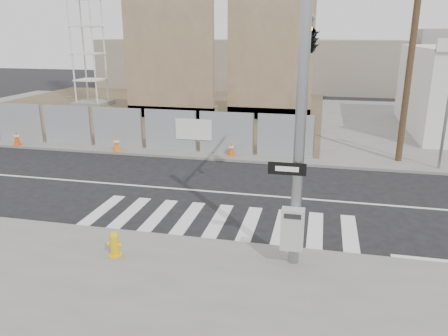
% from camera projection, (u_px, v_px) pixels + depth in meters
% --- Properties ---
extents(ground, '(100.00, 100.00, 0.00)m').
position_uv_depth(ground, '(234.00, 193.00, 16.10)').
color(ground, black).
rests_on(ground, ground).
extents(sidewalk_far, '(50.00, 20.00, 0.12)m').
position_uv_depth(sidewalk_far, '(276.00, 121.00, 29.12)').
color(sidewalk_far, slate).
rests_on(sidewalk_far, ground).
extents(signal_pole, '(0.96, 5.87, 7.00)m').
position_uv_depth(signal_pole, '(308.00, 66.00, 12.25)').
color(signal_pole, gray).
rests_on(signal_pole, sidewalk_near).
extents(chain_link_fence, '(24.60, 0.04, 2.00)m').
position_uv_depth(chain_link_fence, '(64.00, 125.00, 22.52)').
color(chain_link_fence, gray).
rests_on(chain_link_fence, sidewalk_far).
extents(concrete_wall_left, '(6.00, 1.30, 8.00)m').
position_uv_depth(concrete_wall_left, '(170.00, 69.00, 28.75)').
color(concrete_wall_left, '#7D604B').
rests_on(concrete_wall_left, sidewalk_far).
extents(concrete_wall_right, '(5.50, 1.30, 8.00)m').
position_uv_depth(concrete_wall_right, '(270.00, 70.00, 28.32)').
color(concrete_wall_right, '#7D604B').
rests_on(concrete_wall_right, sidewalk_far).
extents(utility_pole_right, '(1.60, 0.28, 10.00)m').
position_uv_depth(utility_pole_right, '(412.00, 44.00, 18.31)').
color(utility_pole_right, '#4D3824').
rests_on(utility_pole_right, sidewalk_far).
extents(fire_hydrant, '(0.42, 0.41, 0.68)m').
position_uv_depth(fire_hydrant, '(115.00, 244.00, 11.26)').
color(fire_hydrant, '#E1AF0C').
rests_on(fire_hydrant, sidewalk_near).
extents(traffic_cone_b, '(0.40, 0.40, 0.74)m').
position_uv_depth(traffic_cone_b, '(17.00, 138.00, 22.46)').
color(traffic_cone_b, '#E73D0C').
rests_on(traffic_cone_b, sidewalk_far).
extents(traffic_cone_c, '(0.49, 0.49, 0.74)m').
position_uv_depth(traffic_cone_c, '(117.00, 144.00, 21.29)').
color(traffic_cone_c, orange).
rests_on(traffic_cone_c, sidewalk_far).
extents(traffic_cone_d, '(0.33, 0.33, 0.64)m').
position_uv_depth(traffic_cone_d, '(231.00, 149.00, 20.55)').
color(traffic_cone_d, '#F54D0C').
rests_on(traffic_cone_d, sidewalk_far).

